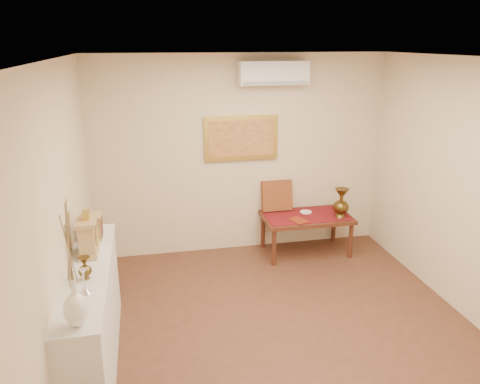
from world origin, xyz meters
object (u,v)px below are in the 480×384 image
object	(u,v)px
brass_urn_tall	(341,200)
wooden_chest	(94,226)
display_ledge	(93,317)
low_table	(306,220)
white_vase	(71,267)
mantel_clock	(88,236)

from	to	relation	value
brass_urn_tall	wooden_chest	bearing A→B (deg)	-160.92
display_ledge	low_table	bearing A→B (deg)	35.10
brass_urn_tall	wooden_chest	world-z (taller)	wooden_chest
white_vase	brass_urn_tall	bearing A→B (deg)	40.21
wooden_chest	low_table	distance (m)	3.00
display_ledge	mantel_clock	world-z (taller)	mantel_clock
brass_urn_tall	wooden_chest	xyz separation A→B (m)	(-3.09, -1.07, 0.30)
brass_urn_tall	mantel_clock	size ratio (longest dim) A/B	1.18
display_ledge	mantel_clock	bearing A→B (deg)	90.77
white_vase	display_ledge	size ratio (longest dim) A/B	0.45
white_vase	low_table	distance (m)	3.94
mantel_clock	low_table	size ratio (longest dim) A/B	0.34
white_vase	wooden_chest	xyz separation A→B (m)	(-0.01, 1.53, -0.33)
brass_urn_tall	mantel_clock	bearing A→B (deg)	-155.37
display_ledge	low_table	size ratio (longest dim) A/B	1.68
mantel_clock	wooden_chest	xyz separation A→B (m)	(0.01, 0.35, -0.05)
white_vase	low_table	size ratio (longest dim) A/B	0.75
mantel_clock	white_vase	bearing A→B (deg)	-88.66
white_vase	wooden_chest	size ratio (longest dim) A/B	3.69
brass_urn_tall	display_ledge	xyz separation A→B (m)	(-3.10, -1.73, -0.31)
white_vase	brass_urn_tall	world-z (taller)	white_vase
white_vase	mantel_clock	bearing A→B (deg)	91.34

